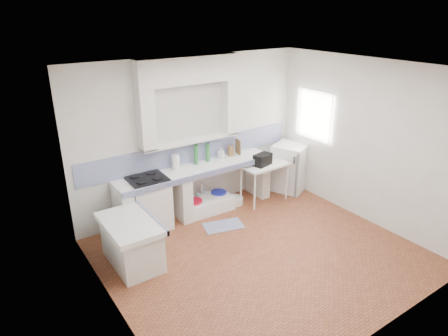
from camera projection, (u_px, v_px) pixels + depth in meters
floor at (261, 254)px, 6.15m from camera, size 4.50×4.50×0.00m
ceiling at (268, 69)px, 5.10m from camera, size 4.50×4.50×0.00m
wall_back at (193, 135)px, 7.15m from camera, size 4.50×0.00×4.50m
wall_front at (389, 231)px, 4.10m from camera, size 4.50×0.00×4.50m
wall_left at (108, 214)px, 4.45m from camera, size 0.00×4.50×4.50m
wall_right at (366, 142)px, 6.80m from camera, size 0.00×4.50×4.50m
alcove_mass at (189, 70)px, 6.56m from camera, size 1.90×0.25×0.45m
window_frame at (321, 114)px, 7.74m from camera, size 0.35×0.86×1.06m
lace_valance at (318, 96)px, 7.52m from camera, size 0.01×0.84×0.24m
counter_slab at (197, 169)px, 7.07m from camera, size 3.00×0.60×0.08m
counter_lip at (205, 175)px, 6.86m from camera, size 3.00×0.04×0.10m
counter_pier_left at (124, 213)px, 6.51m from camera, size 0.20×0.55×0.82m
counter_pier_mid at (181, 197)px, 7.06m from camera, size 0.20×0.55×0.82m
counter_pier_right at (258, 175)px, 7.98m from camera, size 0.20×0.55×0.82m
peninsula_top at (130, 224)px, 5.70m from camera, size 0.70×1.10×0.08m
peninsula_base at (132, 245)px, 5.83m from camera, size 0.60×1.00×0.62m
peninsula_lip at (151, 217)px, 5.87m from camera, size 0.04×1.10×0.10m
backsplash at (193, 151)px, 7.25m from camera, size 4.27×0.03×0.40m
stove at (149, 203)px, 6.75m from camera, size 0.65×0.63×0.90m
sink at (207, 205)px, 7.43m from camera, size 0.95×0.54×0.22m
side_table at (264, 182)px, 7.72m from camera, size 0.93×0.53×0.04m
fridge at (290, 167)px, 8.18m from camera, size 0.83×0.83×0.97m
bucket_red at (194, 207)px, 7.27m from camera, size 0.38×0.38×0.28m
bucket_orange at (218, 205)px, 7.41m from camera, size 0.34×0.34×0.24m
bucket_blue at (219, 198)px, 7.63m from camera, size 0.32×0.32×0.28m
basin_white at (234, 200)px, 7.71m from camera, size 0.36×0.36×0.13m
water_bottle_a at (199, 200)px, 7.51m from camera, size 0.11×0.11×0.30m
water_bottle_b at (205, 198)px, 7.58m from camera, size 0.11×0.11×0.32m
black_bag at (263, 160)px, 7.48m from camera, size 0.39×0.28×0.22m
green_bottle_a at (196, 155)px, 7.14m from camera, size 0.09×0.09×0.36m
green_bottle_b at (208, 152)px, 7.28m from camera, size 0.08×0.08×0.35m
knife_block at (231, 151)px, 7.57m from camera, size 0.10×0.08×0.20m
cutting_board at (238, 147)px, 7.65m from camera, size 0.06×0.21×0.29m
paper_towel at (175, 162)px, 6.93m from camera, size 0.17×0.17×0.27m
soap_bottle at (221, 153)px, 7.46m from camera, size 0.12×0.12×0.21m
rug at (223, 226)px, 6.93m from camera, size 0.76×0.55×0.01m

